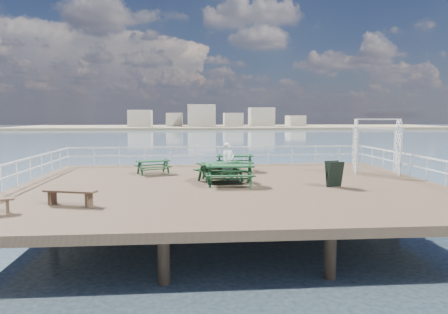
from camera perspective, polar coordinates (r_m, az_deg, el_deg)
ground at (r=17.26m, az=0.94°, el=-4.35°), size 18.00×14.00×0.30m
sea_backdrop at (r=151.67m, az=0.72°, el=4.69°), size 300.00×300.00×9.20m
railing at (r=19.64m, az=0.01°, el=-0.07°), size 17.77×13.76×1.10m
picnic_table_a at (r=20.35m, az=-10.10°, el=-1.01°), size 1.98×1.81×0.78m
picnic_table_b at (r=21.18m, az=1.52°, el=-0.36°), size 2.04×1.69×0.95m
picnic_table_c at (r=17.80m, az=-0.50°, el=-1.53°), size 2.44×2.23×0.96m
picnic_table_d at (r=18.21m, az=-0.56°, el=-1.64°), size 1.90×1.63×0.83m
picnic_table_e at (r=16.77m, az=0.83°, el=-1.97°), size 2.07×1.70×0.98m
flat_bench_far at (r=14.06m, az=-21.11°, el=-4.94°), size 1.81×0.88×0.51m
trellis_arbor at (r=21.44m, az=20.95°, el=1.01°), size 2.45×1.68×2.78m
sandwich_board at (r=17.09m, az=15.45°, el=-2.38°), size 0.73×0.59×1.08m
person at (r=18.07m, az=0.57°, el=-0.66°), size 0.74×0.65×1.71m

